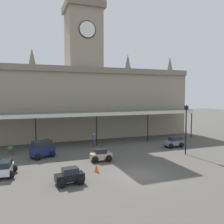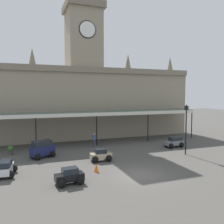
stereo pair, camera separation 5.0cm
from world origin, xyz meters
The scene contains 12 objects.
ground_plane centered at (0.00, 0.00, 0.00)m, with size 140.00×140.00×0.00m, color #4A4743.
station_building centered at (0.00, 18.63, 6.18)m, with size 32.44×6.29×19.63m.
entrance_canopy centered at (0.00, 13.26, 4.07)m, with size 29.50×3.26×4.22m.
car_white_estate centered at (-10.04, 3.55, 0.56)m, with size 1.72×2.34×1.27m.
car_beige_sedan centered at (-1.72, 4.95, 0.50)m, with size 2.09×1.59×1.19m.
car_navy_van centered at (-6.90, 8.16, 0.81)m, with size 2.59×2.25×1.77m.
car_grey_estate centered at (8.49, 7.52, 0.56)m, with size 2.30×1.62×1.27m.
car_black_sedan centered at (-5.63, 0.11, 0.50)m, with size 2.12×1.63×1.19m.
pedestrian_near_entrance centered at (-0.52, 11.35, 0.91)m, with size 0.34×0.39×1.67m.
victorian_lamppost centered at (7.59, 4.18, 3.30)m, with size 0.30×0.30×5.36m.
traffic_cone centered at (-3.05, 1.99, 0.37)m, with size 0.40×0.40×0.74m, color orange.
planter_by_canopy centered at (-10.02, 10.60, 0.49)m, with size 0.60×0.60×0.96m.
Camera 1 is at (-8.62, -16.52, 6.46)m, focal length 38.03 mm.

